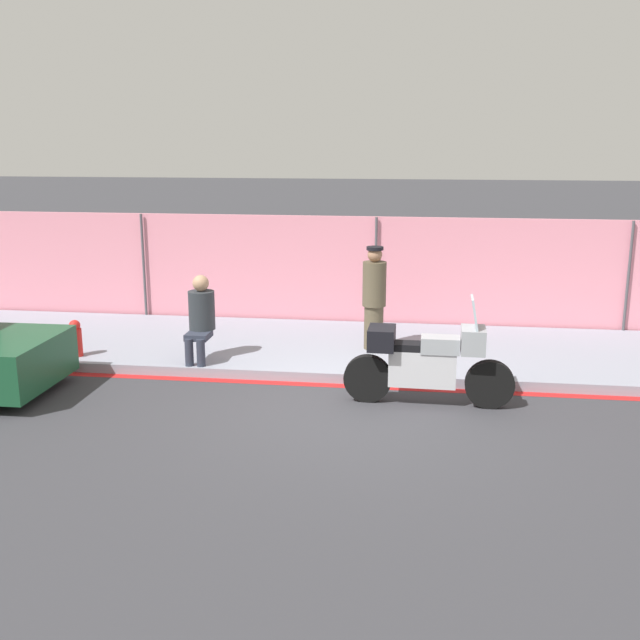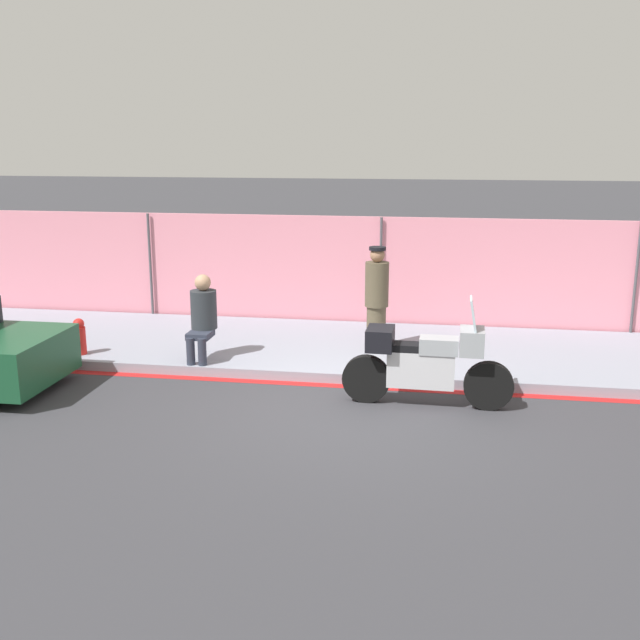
{
  "view_description": "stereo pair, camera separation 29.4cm",
  "coord_description": "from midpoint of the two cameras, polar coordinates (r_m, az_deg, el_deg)",
  "views": [
    {
      "loc": [
        0.86,
        -9.3,
        3.56
      ],
      "look_at": [
        -0.59,
        1.21,
        0.99
      ],
      "focal_mm": 42.0,
      "sensor_mm": 36.0,
      "label": 1
    },
    {
      "loc": [
        1.15,
        -9.25,
        3.56
      ],
      "look_at": [
        -0.59,
        1.21,
        0.99
      ],
      "focal_mm": 42.0,
      "sensor_mm": 36.0,
      "label": 2
    }
  ],
  "objects": [
    {
      "name": "curb_paint_stripe",
      "position": [
        11.09,
        2.25,
        -5.09
      ],
      "size": [
        33.81,
        0.18,
        0.01
      ],
      "color": "red",
      "rests_on": "ground_plane"
    },
    {
      "name": "person_seated_on_curb",
      "position": [
        11.89,
        -9.78,
        0.47
      ],
      "size": [
        0.41,
        0.7,
        1.35
      ],
      "color": "#2D3342",
      "rests_on": "sidewalk"
    },
    {
      "name": "motorcycle",
      "position": [
        10.27,
        7.32,
        -3.13
      ],
      "size": [
        2.32,
        0.52,
        1.53
      ],
      "rotation": [
        0.0,
        0.0,
        -0.02
      ],
      "color": "black",
      "rests_on": "ground_plane"
    },
    {
      "name": "sidewalk",
      "position": [
        12.74,
        3.03,
        -2.26
      ],
      "size": [
        33.81,
        3.33,
        0.15
      ],
      "color": "#8E93A3",
      "rests_on": "ground_plane"
    },
    {
      "name": "officer_standing",
      "position": [
        12.32,
        3.47,
        1.74
      ],
      "size": [
        0.39,
        0.39,
        1.71
      ],
      "color": "brown",
      "rests_on": "sidewalk"
    },
    {
      "name": "ground_plane",
      "position": [
        9.99,
        1.58,
        -7.26
      ],
      "size": [
        120.0,
        120.0,
        0.0
      ],
      "primitive_type": "plane",
      "color": "#38383D"
    },
    {
      "name": "storefront_fence",
      "position": [
        14.22,
        3.69,
        3.55
      ],
      "size": [
        32.12,
        0.17,
        2.15
      ],
      "color": "pink",
      "rests_on": "ground_plane"
    },
    {
      "name": "fire_hydrant",
      "position": [
        12.67,
        -18.76,
        -1.34
      ],
      "size": [
        0.2,
        0.25,
        0.6
      ],
      "color": "red",
      "rests_on": "sidewalk"
    }
  ]
}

